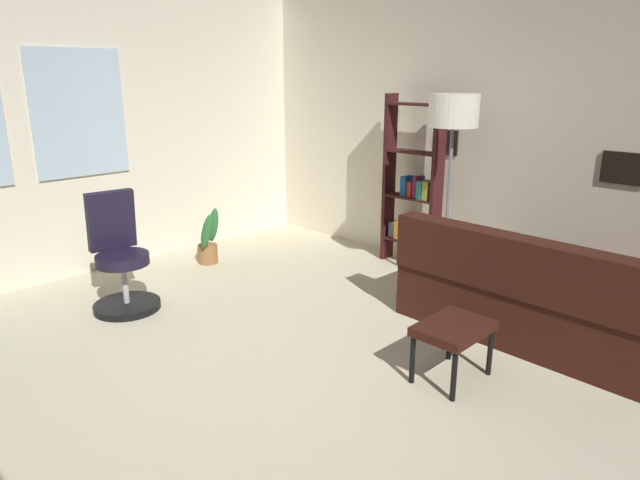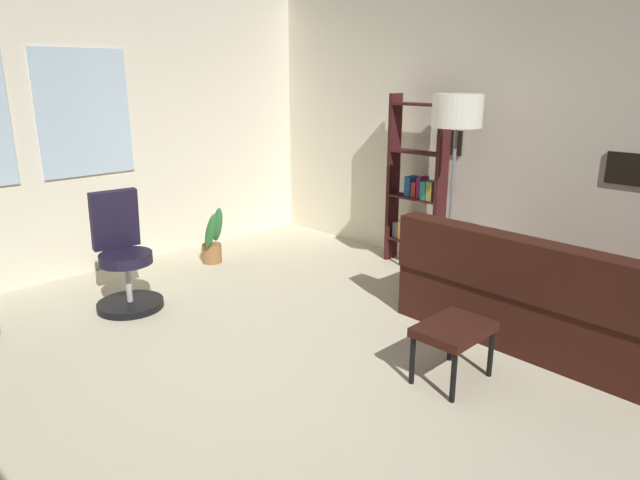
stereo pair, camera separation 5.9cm
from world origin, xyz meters
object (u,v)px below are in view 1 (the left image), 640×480
object	(u,v)px
couch	(559,299)
potted_plant	(209,239)
footstool	(453,332)
floor_lamp	(453,121)
bookshelf	(413,192)
office_chair	(121,265)

from	to	relation	value
couch	potted_plant	bearing A→B (deg)	104.34
couch	footstool	bearing A→B (deg)	168.95
footstool	floor_lamp	bearing A→B (deg)	34.57
footstool	bookshelf	world-z (taller)	bookshelf
office_chair	couch	bearing A→B (deg)	-54.33
footstool	bookshelf	bearing A→B (deg)	42.31
office_chair	potted_plant	size ratio (longest dim) A/B	1.65
office_chair	potted_plant	bearing A→B (deg)	21.14
footstool	office_chair	distance (m)	2.85
potted_plant	footstool	bearing A→B (deg)	-95.10
couch	bookshelf	xyz separation A→B (m)	(0.62, 1.83, 0.49)
bookshelf	office_chair	bearing A→B (deg)	158.24
footstool	potted_plant	world-z (taller)	potted_plant
couch	footstool	size ratio (longest dim) A/B	4.02
footstool	office_chair	world-z (taller)	office_chair
couch	potted_plant	xyz separation A→B (m)	(-0.86, 3.38, -0.04)
office_chair	potted_plant	distance (m)	1.32
office_chair	bookshelf	world-z (taller)	bookshelf
potted_plant	office_chair	bearing A→B (deg)	-158.86
office_chair	bookshelf	xyz separation A→B (m)	(2.70, -1.08, 0.39)
footstool	bookshelf	size ratio (longest dim) A/B	0.29
office_chair	floor_lamp	distance (m)	3.11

